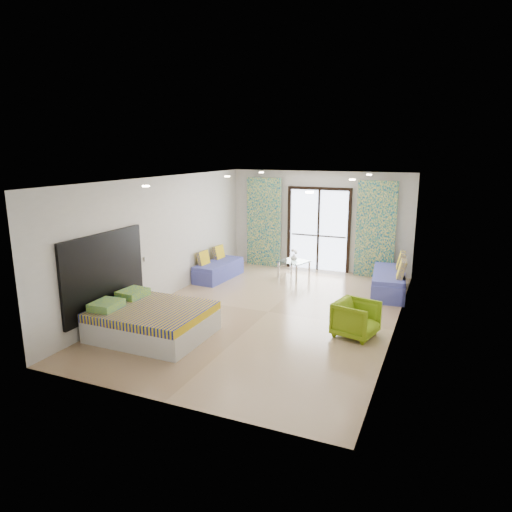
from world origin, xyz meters
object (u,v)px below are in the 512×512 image
at_px(daybed_right, 389,281).
at_px(coffee_table, 294,263).
at_px(daybed_left, 218,269).
at_px(armchair, 356,317).
at_px(bed, 152,321).

height_order(daybed_right, coffee_table, daybed_right).
height_order(daybed_left, daybed_right, daybed_right).
distance_m(daybed_right, armchair, 2.82).
height_order(daybed_left, armchair, daybed_left).
bearing_deg(daybed_right, armchair, -101.04).
relative_size(bed, coffee_table, 2.33).
bearing_deg(coffee_table, daybed_right, -10.14).
bearing_deg(daybed_left, armchair, -26.72).
xyz_separation_m(daybed_left, daybed_right, (4.23, 0.44, 0.04)).
distance_m(bed, coffee_table, 4.79).
bearing_deg(daybed_right, daybed_left, 179.49).
bearing_deg(armchair, coffee_table, 47.57).
bearing_deg(daybed_right, bed, -136.92).
distance_m(daybed_left, coffee_table, 1.98).
xyz_separation_m(bed, coffee_table, (1.13, 4.65, 0.11)).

